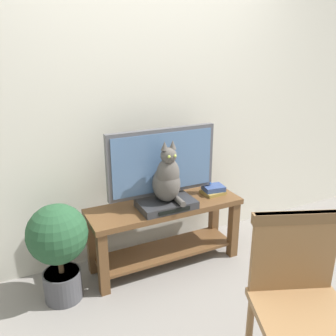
# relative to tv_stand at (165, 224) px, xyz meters

# --- Properties ---
(ground_plane) EXTENTS (12.00, 12.00, 0.00)m
(ground_plane) POSITION_rel_tv_stand_xyz_m (-0.01, -0.61, -0.37)
(ground_plane) COLOR gray
(back_wall) EXTENTS (7.00, 0.12, 2.80)m
(back_wall) POSITION_rel_tv_stand_xyz_m (-0.01, 0.38, 1.03)
(back_wall) COLOR beige
(back_wall) RESTS_ON ground
(tv_stand) EXTENTS (1.25, 0.40, 0.54)m
(tv_stand) POSITION_rel_tv_stand_xyz_m (0.00, 0.00, 0.00)
(tv_stand) COLOR brown
(tv_stand) RESTS_ON ground
(tv) EXTENTS (0.90, 0.20, 0.60)m
(tv) POSITION_rel_tv_stand_xyz_m (0.00, 0.05, 0.49)
(tv) COLOR #4C4C51
(tv) RESTS_ON tv_stand
(media_box) EXTENTS (0.44, 0.28, 0.06)m
(media_box) POSITION_rel_tv_stand_xyz_m (-0.02, -0.06, 0.20)
(media_box) COLOR #2D2D30
(media_box) RESTS_ON tv_stand
(cat) EXTENTS (0.21, 0.28, 0.49)m
(cat) POSITION_rel_tv_stand_xyz_m (-0.02, -0.08, 0.42)
(cat) COLOR #514C47
(cat) RESTS_ON media_box
(wooden_chair) EXTENTS (0.62, 0.62, 0.94)m
(wooden_chair) POSITION_rel_tv_stand_xyz_m (0.13, -1.29, 0.18)
(wooden_chair) COLOR olive
(wooden_chair) RESTS_ON ground
(book_stack) EXTENTS (0.20, 0.17, 0.07)m
(book_stack) POSITION_rel_tv_stand_xyz_m (0.46, 0.01, 0.21)
(book_stack) COLOR olive
(book_stack) RESTS_ON tv_stand
(potted_plant) EXTENTS (0.42, 0.42, 0.73)m
(potted_plant) POSITION_rel_tv_stand_xyz_m (-0.85, -0.07, 0.08)
(potted_plant) COLOR #47474C
(potted_plant) RESTS_ON ground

